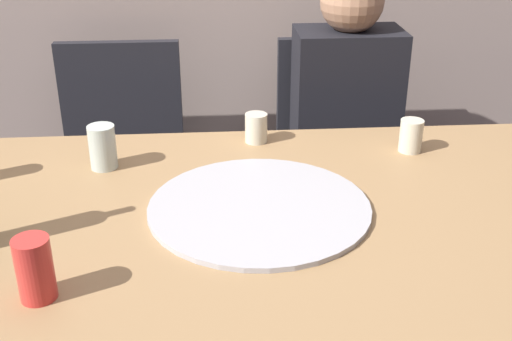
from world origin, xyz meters
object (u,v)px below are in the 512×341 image
Objects in this scene: short_glass at (103,147)px; chair_left at (122,155)px; dining_table at (247,238)px; tumbler_near at (411,136)px; soda_can at (35,269)px; guest_in_sweater at (350,132)px; pizza_tray at (259,207)px; tumbler_far at (256,128)px; chair_right at (339,149)px.

chair_left is at bearing 94.51° from short_glass.
dining_table is at bearing -35.74° from short_glass.
tumbler_near is 1.04m from soda_can.
short_glass is 0.10× the size of guest_in_sweater.
tumbler_near is at bearing 34.73° from soda_can.
pizza_tray is 5.67× the size of tumbler_near.
guest_in_sweater is (0.79, 1.02, -0.18)m from soda_can.
soda_can is (-0.39, -0.30, 0.13)m from dining_table.
soda_can is 1.30m from guest_in_sweater.
tumbler_near reaches higher than tumbler_far.
tumbler_far reaches higher than pizza_tray.
pizza_tray reaches higher than dining_table.
soda_can is 1.21m from chair_left.
short_glass is at bearing 85.69° from soda_can.
pizza_tray is at bearing -93.22° from tumbler_far.
pizza_tray is at bearing 3.68° from dining_table.
tumbler_far is 0.82m from soda_can.
chair_right is (0.34, 0.48, -0.28)m from tumbler_far.
pizza_tray is 0.56× the size of chair_right.
short_glass is (-0.82, -0.05, 0.01)m from tumbler_near.
soda_can is at bearing 56.04° from chair_right.
chair_left is (-0.87, 0.58, -0.29)m from tumbler_near.
tumbler_far is 0.43m from short_glass.
tumbler_far is 0.67× the size of soda_can.
tumbler_near is (0.44, 0.30, 0.04)m from pizza_tray.
pizza_tray is 0.52m from soda_can.
chair_right is at bearing 39.76° from short_glass.
guest_in_sweater reaches higher than dining_table.
short_glass reaches higher than tumbler_near.
dining_table is 18.77× the size of tumbler_near.
guest_in_sweater reaches higher than chair_left.
tumbler_far is at bearing 166.89° from tumbler_near.
chair_left is (-0.01, 1.17, -0.30)m from soda_can.
tumbler_near is at bearing 3.18° from short_glass.
guest_in_sweater is (0.75, 0.47, -0.17)m from short_glass.
chair_right is (0.37, 0.87, -0.25)m from pizza_tray.
tumbler_near is 0.10× the size of chair_left.
tumbler_near is 0.10× the size of chair_right.
guest_in_sweater is at bearing 90.00° from chair_right.
chair_left is (-0.05, 0.62, -0.30)m from short_glass.
soda_can is at bearing -94.31° from short_glass.
short_glass is 0.69m from chair_left.
soda_can reaches higher than tumbler_far.
chair_left is (-0.40, 0.88, -0.17)m from dining_table.
tumbler_near is at bearing 32.90° from dining_table.
short_glass is 0.13× the size of chair_left.
short_glass reaches higher than tumbler_far.
chair_right is at bearing 96.88° from tumbler_near.
dining_table is at bearing 65.79° from chair_right.
soda_can is at bearing 52.28° from guest_in_sweater.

